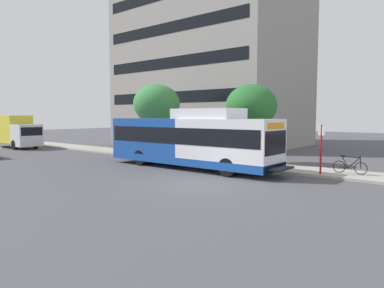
# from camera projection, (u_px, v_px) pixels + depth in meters

# --- Properties ---
(ground_plane) EXTENTS (120.00, 120.00, 0.00)m
(ground_plane) POSITION_uv_depth(u_px,v_px,m) (96.00, 169.00, 21.51)
(ground_plane) COLOR #4C4C51
(sidewalk_curb) EXTENTS (3.00, 56.00, 0.14)m
(sidewalk_curb) POSITION_uv_depth(u_px,v_px,m) (194.00, 159.00, 25.62)
(sidewalk_curb) COLOR #A8A399
(sidewalk_curb) RESTS_ON ground
(transit_bus) EXTENTS (2.58, 12.25, 3.65)m
(transit_bus) POSITION_uv_depth(u_px,v_px,m) (190.00, 141.00, 21.62)
(transit_bus) COLOR white
(transit_bus) RESTS_ON ground
(bus_stop_sign_pole) EXTENTS (0.10, 0.36, 2.60)m
(bus_stop_sign_pole) POSITION_uv_depth(u_px,v_px,m) (321.00, 146.00, 18.56)
(bus_stop_sign_pole) COLOR red
(bus_stop_sign_pole) RESTS_ON sidewalk_curb
(bicycle_parked) EXTENTS (0.52, 1.76, 1.02)m
(bicycle_parked) POSITION_uv_depth(u_px,v_px,m) (350.00, 166.00, 18.76)
(bicycle_parked) COLOR black
(bicycle_parked) RESTS_ON sidewalk_curb
(street_tree_near_stop) EXTENTS (3.38, 3.38, 5.18)m
(street_tree_near_stop) POSITION_uv_depth(u_px,v_px,m) (251.00, 106.00, 23.36)
(street_tree_near_stop) COLOR #4C3823
(street_tree_near_stop) RESTS_ON sidewalk_curb
(street_tree_mid_block) EXTENTS (3.80, 3.80, 5.68)m
(street_tree_mid_block) POSITION_uv_depth(u_px,v_px,m) (157.00, 104.00, 28.80)
(street_tree_mid_block) COLOR #4C3823
(street_tree_mid_block) RESTS_ON sidewalk_curb
(box_truck_background) EXTENTS (2.32, 7.01, 3.25)m
(box_truck_background) POSITION_uv_depth(u_px,v_px,m) (14.00, 130.00, 35.59)
(box_truck_background) COLOR silver
(box_truck_background) RESTS_ON ground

